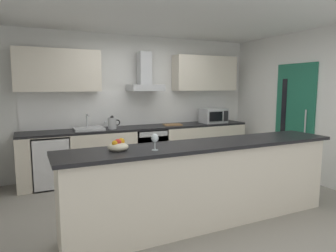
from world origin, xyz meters
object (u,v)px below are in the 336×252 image
Objects in this scene: refrigerator at (50,161)px; chopping_board at (173,125)px; oven at (148,150)px; sink at (89,128)px; range_hood at (145,79)px; wine_glass at (155,139)px; kettle at (112,123)px; microwave at (213,116)px; fruit_bowl at (118,146)px.

chopping_board is (2.23, -0.02, 0.49)m from refrigerator.
oven is 0.68m from chopping_board.
sink is 1.47× the size of chopping_board.
range_hood is 2.72m from wine_glass.
range_hood reaches higher than wine_glass.
sink is at bearing 173.70° from kettle.
refrigerator is 2.21m from range_hood.
range_hood is at bearing 6.21° from sink.
microwave reaches higher than wine_glass.
fruit_bowl is (-1.20, -2.20, 0.57)m from oven.
microwave is (3.17, -0.03, 0.62)m from refrigerator.
kettle reaches higher than refrigerator.
kettle reaches higher than oven.
microwave is 1.73× the size of kettle.
refrigerator is 2.61m from wine_glass.
chopping_board is (1.70, 2.17, -0.12)m from fruit_bowl.
wine_glass is at bearing -25.51° from fruit_bowl.
chopping_board reaches higher than refrigerator.
oven is at bearing 2.82° from kettle.
sink is 1.39m from range_hood.
refrigerator is 2.34m from fruit_bowl.
kettle is at bearing 85.97° from wine_glass.
microwave reaches higher than kettle.
refrigerator is 3.23m from microwave.
range_hood is (1.73, 0.13, 1.36)m from refrigerator.
fruit_bowl is (-0.51, -2.16, 0.02)m from kettle.
range_hood reaches higher than chopping_board.
oven is 3.64× the size of fruit_bowl.
microwave is 0.69× the size of range_hood.
chopping_board is (1.19, 0.01, -0.09)m from kettle.
microwave is at bearing -0.26° from chopping_board.
oven is at bearing 177.31° from chopping_board.
microwave reaches higher than chopping_board.
chopping_board is (0.51, -0.02, 0.45)m from oven.
microwave is 3.41m from fruit_bowl.
sink is at bearing 179.12° from microwave.
oven is 2.56m from fruit_bowl.
wine_glass is (-0.16, -2.33, 0.10)m from kettle.
refrigerator is 1.70× the size of microwave.
wine_glass is 0.52× the size of chopping_board.
fruit_bowl is at bearing -140.54° from microwave.
fruit_bowl reaches higher than chopping_board.
kettle reaches higher than chopping_board.
chopping_board is at bearing -2.69° from oven.
chopping_board is at bearing 179.74° from microwave.
kettle is 2.22m from fruit_bowl.
sink reaches higher than oven.
range_hood reaches higher than fruit_bowl.
refrigerator is at bearing 179.54° from microwave.
oven is 1.60× the size of microwave.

